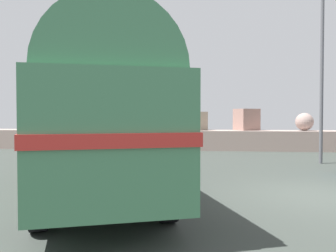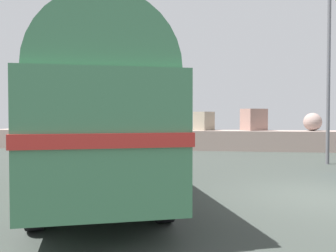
# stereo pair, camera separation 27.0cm
# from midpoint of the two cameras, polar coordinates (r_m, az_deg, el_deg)

# --- Properties ---
(ground) EXTENTS (32.00, 26.00, 0.02)m
(ground) POSITION_cam_midpoint_polar(r_m,az_deg,el_deg) (9.63, 21.68, -10.15)
(ground) COLOR #333833
(breakwater) EXTENTS (31.36, 2.08, 2.31)m
(breakwater) POSITION_cam_midpoint_polar(r_m,az_deg,el_deg) (21.06, 12.69, -1.89)
(breakwater) COLOR gray
(breakwater) RESTS_ON ground
(vintage_coach) EXTENTS (5.18, 8.88, 3.70)m
(vintage_coach) POSITION_cam_midpoint_polar(r_m,az_deg,el_deg) (9.14, -11.68, 2.19)
(vintage_coach) COLOR black
(vintage_coach) RESTS_ON ground
(lamp_post) EXTENTS (0.58, 0.89, 6.84)m
(lamp_post) POSITION_cam_midpoint_polar(r_m,az_deg,el_deg) (16.00, 22.36, 8.28)
(lamp_post) COLOR #5B5B60
(lamp_post) RESTS_ON ground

